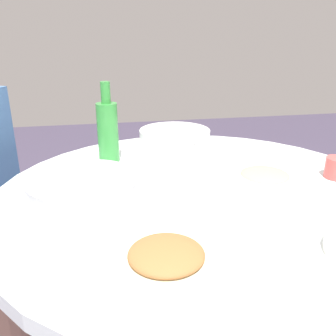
# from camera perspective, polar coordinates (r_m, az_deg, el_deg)

# --- Properties ---
(round_dining_table) EXTENTS (1.20, 1.20, 0.75)m
(round_dining_table) POSITION_cam_1_polar(r_m,az_deg,el_deg) (1.14, 4.90, -10.66)
(round_dining_table) COLOR #99999E
(round_dining_table) RESTS_ON ground
(rice_bowl) EXTENTS (0.29, 0.29, 0.09)m
(rice_bowl) POSITION_cam_1_polar(r_m,az_deg,el_deg) (0.98, -12.93, -3.64)
(rice_bowl) COLOR #B2B5BA
(rice_bowl) RESTS_ON round_dining_table
(soup_bowl) EXTENTS (0.29, 0.28, 0.07)m
(soup_bowl) POSITION_cam_1_polar(r_m,az_deg,el_deg) (1.44, 1.05, 4.45)
(soup_bowl) COLOR silver
(soup_bowl) RESTS_ON round_dining_table
(dish_noodles) EXTENTS (0.20, 0.20, 0.04)m
(dish_noodles) POSITION_cam_1_polar(r_m,az_deg,el_deg) (1.16, 14.86, -1.34)
(dish_noodles) COLOR white
(dish_noodles) RESTS_ON round_dining_table
(dish_stirfry) EXTENTS (0.22, 0.22, 0.04)m
(dish_stirfry) POSITION_cam_1_polar(r_m,az_deg,el_deg) (0.74, -0.27, -13.95)
(dish_stirfry) COLOR silver
(dish_stirfry) RESTS_ON round_dining_table
(green_bottle) EXTENTS (0.07, 0.07, 0.28)m
(green_bottle) POSITION_cam_1_polar(r_m,az_deg,el_deg) (1.29, -9.39, 5.82)
(green_bottle) COLOR #348D3A
(green_bottle) RESTS_ON round_dining_table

